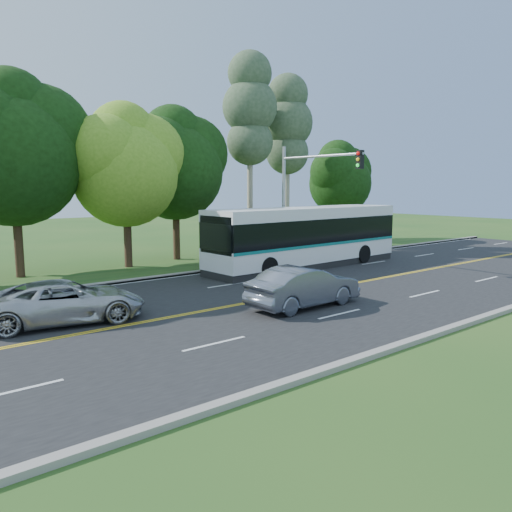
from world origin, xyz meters
TOP-DOWN VIEW (x-y plane):
  - ground at (0.00, 0.00)m, footprint 120.00×120.00m
  - road at (0.00, 0.00)m, footprint 60.00×14.00m
  - curb_north at (0.00, 7.15)m, footprint 60.00×0.30m
  - curb_south at (0.00, -7.15)m, footprint 60.00×0.30m
  - grass_verge at (0.00, 9.00)m, footprint 60.00×4.00m
  - lane_markings at (-0.09, 0.00)m, footprint 57.60×13.82m
  - tree_row at (-5.15, 12.13)m, footprint 44.70×9.10m
  - bougainvillea_hedge at (7.18, 8.15)m, footprint 9.50×2.25m
  - traffic_signal at (6.49, 5.40)m, footprint 0.42×6.10m
  - transit_bus at (6.25, 5.06)m, footprint 13.18×3.34m
  - sedan at (-0.73, -1.87)m, footprint 4.80×1.74m
  - suv at (-8.61, 1.64)m, footprint 5.63×3.42m

SIDE VIEW (x-z plane):
  - ground at x=0.00m, z-range 0.00..0.00m
  - road at x=0.00m, z-range 0.00..0.02m
  - lane_markings at x=-0.09m, z-range 0.02..0.02m
  - grass_verge at x=0.00m, z-range 0.00..0.10m
  - curb_north at x=0.00m, z-range 0.00..0.15m
  - curb_south at x=0.00m, z-range 0.00..0.15m
  - bougainvillea_hedge at x=7.18m, z-range -0.03..1.47m
  - suv at x=-8.61m, z-range 0.02..1.48m
  - sedan at x=-0.73m, z-range 0.02..1.59m
  - transit_bus at x=6.25m, z-range 0.00..3.43m
  - traffic_signal at x=6.49m, z-range 1.17..8.17m
  - tree_row at x=-5.15m, z-range -0.19..13.65m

